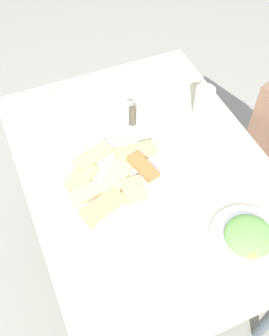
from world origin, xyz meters
The scene contains 9 objects.
ground_plane centered at (0.00, 0.00, 0.00)m, with size 6.00×6.00×0.00m, color gray.
dining_table centered at (0.00, 0.00, 0.67)m, with size 1.05×0.77×0.77m.
pide_platter centered at (0.00, -0.12, 0.78)m, with size 0.34×0.34×0.04m.
salad_plate_greens centered at (0.34, 0.16, 0.79)m, with size 0.22×0.22×0.04m.
soda_can centered at (-0.15, 0.28, 0.83)m, with size 0.07×0.07×0.12m, color silver.
paper_napkin centered at (-0.39, -0.17, 0.77)m, with size 0.12×0.12×0.00m, color white.
fork centered at (-0.39, -0.19, 0.78)m, with size 0.20×0.01×0.01m, color silver.
spoon centered at (-0.39, -0.15, 0.78)m, with size 0.17×0.02×0.01m, color silver.
condiment_caddy centered at (-0.21, 0.03, 0.80)m, with size 0.11×0.11×0.09m.
Camera 1 is at (0.70, -0.34, 1.78)m, focal length 42.35 mm.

